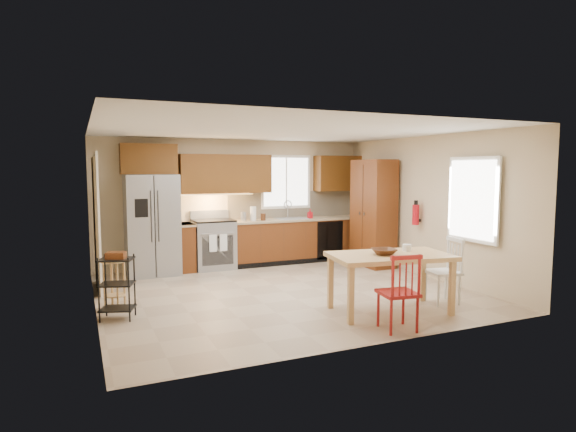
# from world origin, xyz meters

# --- Properties ---
(floor) EXTENTS (5.50, 5.50, 0.00)m
(floor) POSITION_xyz_m (0.00, 0.00, 0.00)
(floor) COLOR tan
(floor) RESTS_ON ground
(ceiling) EXTENTS (5.50, 5.00, 0.02)m
(ceiling) POSITION_xyz_m (0.00, 0.00, 2.50)
(ceiling) COLOR silver
(ceiling) RESTS_ON ground
(wall_back) EXTENTS (5.50, 0.02, 2.50)m
(wall_back) POSITION_xyz_m (0.00, 2.50, 1.25)
(wall_back) COLOR #CCB793
(wall_back) RESTS_ON ground
(wall_front) EXTENTS (5.50, 0.02, 2.50)m
(wall_front) POSITION_xyz_m (0.00, -2.50, 1.25)
(wall_front) COLOR #CCB793
(wall_front) RESTS_ON ground
(wall_left) EXTENTS (0.02, 5.00, 2.50)m
(wall_left) POSITION_xyz_m (-2.75, 0.00, 1.25)
(wall_left) COLOR #CCB793
(wall_left) RESTS_ON ground
(wall_right) EXTENTS (0.02, 5.00, 2.50)m
(wall_right) POSITION_xyz_m (2.75, 0.00, 1.25)
(wall_right) COLOR #CCB793
(wall_right) RESTS_ON ground
(refrigerator) EXTENTS (0.92, 0.75, 1.82)m
(refrigerator) POSITION_xyz_m (-1.70, 2.12, 0.91)
(refrigerator) COLOR gray
(refrigerator) RESTS_ON floor
(range_stove) EXTENTS (0.76, 0.63, 0.92)m
(range_stove) POSITION_xyz_m (-0.55, 2.19, 0.46)
(range_stove) COLOR gray
(range_stove) RESTS_ON floor
(base_cabinet_narrow) EXTENTS (0.30, 0.60, 0.90)m
(base_cabinet_narrow) POSITION_xyz_m (-1.10, 2.20, 0.45)
(base_cabinet_narrow) COLOR #5A2810
(base_cabinet_narrow) RESTS_ON floor
(base_cabinet_run) EXTENTS (2.92, 0.60, 0.90)m
(base_cabinet_run) POSITION_xyz_m (1.29, 2.20, 0.45)
(base_cabinet_run) COLOR #5A2810
(base_cabinet_run) RESTS_ON floor
(dishwasher) EXTENTS (0.60, 0.02, 0.78)m
(dishwasher) POSITION_xyz_m (1.85, 1.91, 0.45)
(dishwasher) COLOR black
(dishwasher) RESTS_ON floor
(backsplash) EXTENTS (2.92, 0.03, 0.55)m
(backsplash) POSITION_xyz_m (1.29, 2.48, 1.18)
(backsplash) COLOR beige
(backsplash) RESTS_ON wall_back
(upper_over_fridge) EXTENTS (1.00, 0.35, 0.55)m
(upper_over_fridge) POSITION_xyz_m (-1.70, 2.33, 2.10)
(upper_over_fridge) COLOR #56300E
(upper_over_fridge) RESTS_ON wall_back
(upper_left_block) EXTENTS (1.80, 0.35, 0.75)m
(upper_left_block) POSITION_xyz_m (-0.25, 2.33, 1.83)
(upper_left_block) COLOR #56300E
(upper_left_block) RESTS_ON wall_back
(upper_right_block) EXTENTS (1.00, 0.35, 0.75)m
(upper_right_block) POSITION_xyz_m (2.25, 2.33, 1.83)
(upper_right_block) COLOR #56300E
(upper_right_block) RESTS_ON wall_back
(window_back) EXTENTS (1.12, 0.04, 1.12)m
(window_back) POSITION_xyz_m (1.10, 2.48, 1.65)
(window_back) COLOR white
(window_back) RESTS_ON wall_back
(sink) EXTENTS (0.62, 0.46, 0.16)m
(sink) POSITION_xyz_m (1.10, 2.20, 0.86)
(sink) COLOR gray
(sink) RESTS_ON base_cabinet_run
(undercab_glow) EXTENTS (1.60, 0.30, 0.01)m
(undercab_glow) POSITION_xyz_m (-0.55, 2.30, 1.43)
(undercab_glow) COLOR #FFBF66
(undercab_glow) RESTS_ON wall_back
(soap_bottle) EXTENTS (0.09, 0.09, 0.19)m
(soap_bottle) POSITION_xyz_m (1.48, 2.10, 1.00)
(soap_bottle) COLOR #AB0B15
(soap_bottle) RESTS_ON base_cabinet_run
(paper_towel) EXTENTS (0.12, 0.12, 0.28)m
(paper_towel) POSITION_xyz_m (0.25, 2.15, 1.04)
(paper_towel) COLOR silver
(paper_towel) RESTS_ON base_cabinet_run
(canister_steel) EXTENTS (0.11, 0.11, 0.18)m
(canister_steel) POSITION_xyz_m (0.05, 2.15, 0.99)
(canister_steel) COLOR gray
(canister_steel) RESTS_ON base_cabinet_run
(canister_wood) EXTENTS (0.10, 0.10, 0.14)m
(canister_wood) POSITION_xyz_m (0.45, 2.12, 0.97)
(canister_wood) COLOR #452612
(canister_wood) RESTS_ON base_cabinet_run
(pantry) EXTENTS (0.50, 0.95, 2.10)m
(pantry) POSITION_xyz_m (2.43, 1.20, 1.05)
(pantry) COLOR #5A2810
(pantry) RESTS_ON floor
(fire_extinguisher) EXTENTS (0.12, 0.12, 0.36)m
(fire_extinguisher) POSITION_xyz_m (2.63, 0.15, 1.10)
(fire_extinguisher) COLOR #AB0B15
(fire_extinguisher) RESTS_ON wall_right
(window_right) EXTENTS (0.04, 1.02, 1.32)m
(window_right) POSITION_xyz_m (2.68, -1.15, 1.45)
(window_right) COLOR white
(window_right) RESTS_ON wall_right
(doorway) EXTENTS (0.04, 0.95, 2.10)m
(doorway) POSITION_xyz_m (-2.67, 1.30, 1.05)
(doorway) COLOR #8C7A59
(doorway) RESTS_ON wall_left
(dining_table) EXTENTS (1.70, 1.12, 0.77)m
(dining_table) POSITION_xyz_m (0.88, -1.53, 0.39)
(dining_table) COLOR tan
(dining_table) RESTS_ON floor
(chair_red) EXTENTS (0.50, 0.50, 0.93)m
(chair_red) POSITION_xyz_m (0.53, -2.18, 0.47)
(chair_red) COLOR maroon
(chair_red) RESTS_ON floor
(chair_white) EXTENTS (0.50, 0.50, 0.93)m
(chair_white) POSITION_xyz_m (1.83, -1.48, 0.47)
(chair_white) COLOR silver
(chair_white) RESTS_ON floor
(table_bowl) EXTENTS (0.37, 0.37, 0.08)m
(table_bowl) POSITION_xyz_m (0.78, -1.53, 0.78)
(table_bowl) COLOR #452612
(table_bowl) RESTS_ON dining_table
(table_jar) EXTENTS (0.13, 0.13, 0.14)m
(table_jar) POSITION_xyz_m (1.23, -1.43, 0.81)
(table_jar) COLOR silver
(table_jar) RESTS_ON dining_table
(bar_stool) EXTENTS (0.45, 0.45, 0.71)m
(bar_stool) POSITION_xyz_m (-2.50, 0.05, 0.35)
(bar_stool) COLOR tan
(bar_stool) RESTS_ON floor
(utility_cart) EXTENTS (0.50, 0.44, 0.82)m
(utility_cart) POSITION_xyz_m (-2.50, -0.40, 0.41)
(utility_cart) COLOR black
(utility_cart) RESTS_ON floor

